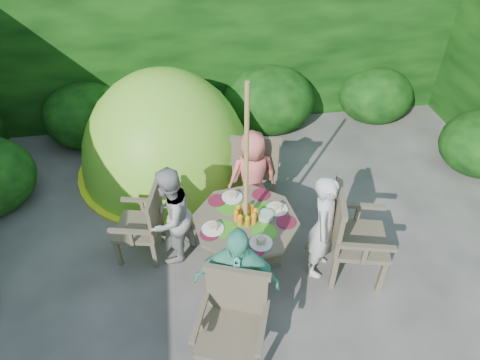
{
  "coord_description": "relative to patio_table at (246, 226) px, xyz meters",
  "views": [
    {
      "loc": [
        -0.74,
        -2.56,
        3.78
      ],
      "look_at": [
        -0.22,
        0.93,
        0.85
      ],
      "focal_mm": 32.0,
      "sensor_mm": 36.0,
      "label": 1
    }
  ],
  "objects": [
    {
      "name": "ground",
      "position": [
        0.22,
        -0.53,
        -0.55
      ],
      "size": [
        60.0,
        60.0,
        0.0
      ],
      "primitive_type": "plane",
      "color": "#423F3B",
      "rests_on": "ground"
    },
    {
      "name": "hedge_enclosure",
      "position": [
        0.22,
        0.81,
        0.7
      ],
      "size": [
        9.0,
        9.0,
        2.5
      ],
      "color": "black",
      "rests_on": "ground"
    },
    {
      "name": "patio_table",
      "position": [
        0.0,
        0.0,
        0.0
      ],
      "size": [
        1.37,
        1.37,
        0.78
      ],
      "rotation": [
        0.0,
        0.0,
        -0.26
      ],
      "color": "#48402F",
      "rests_on": "ground"
    },
    {
      "name": "parasol_pole",
      "position": [
        -0.0,
        0.0,
        0.55
      ],
      "size": [
        0.05,
        0.05,
        2.2
      ],
      "primitive_type": "cylinder",
      "rotation": [
        0.0,
        0.0,
        -0.26
      ],
      "color": "olive",
      "rests_on": "ground"
    },
    {
      "name": "garden_chair_right",
      "position": [
        1.05,
        -0.28,
        0.01
      ],
      "size": [
        0.69,
        0.74,
        1.05
      ],
      "rotation": [
        0.0,
        0.0,
        1.33
      ],
      "color": "#48402F",
      "rests_on": "ground"
    },
    {
      "name": "garden_chair_left",
      "position": [
        -1.07,
        0.29,
        -0.08
      ],
      "size": [
        0.57,
        0.61,
        0.87
      ],
      "rotation": [
        0.0,
        0.0,
        -1.79
      ],
      "color": "#48402F",
      "rests_on": "ground"
    },
    {
      "name": "garden_chair_back",
      "position": [
        0.28,
        1.05,
        -0.01
      ],
      "size": [
        0.69,
        0.64,
        1.0
      ],
      "rotation": [
        0.0,
        0.0,
        2.94
      ],
      "color": "#48402F",
      "rests_on": "ground"
    },
    {
      "name": "garden_chair_front",
      "position": [
        -0.28,
        -1.06,
        -0.03
      ],
      "size": [
        0.72,
        0.67,
        0.97
      ],
      "rotation": [
        0.0,
        0.0,
        -0.34
      ],
      "color": "#48402F",
      "rests_on": "ground"
    },
    {
      "name": "child_right",
      "position": [
        0.77,
        -0.21,
        0.08
      ],
      "size": [
        0.48,
        0.55,
        1.26
      ],
      "primitive_type": "imported",
      "rotation": [
        0.0,
        0.0,
        1.08
      ],
      "color": "silver",
      "rests_on": "ground"
    },
    {
      "name": "child_left",
      "position": [
        -0.78,
        0.21,
        0.05
      ],
      "size": [
        0.7,
        0.74,
        1.2
      ],
      "primitive_type": "imported",
      "rotation": [
        0.0,
        0.0,
        -2.17
      ],
      "color": "#A7A7A2",
      "rests_on": "ground"
    },
    {
      "name": "child_back",
      "position": [
        0.2,
        0.77,
        0.04
      ],
      "size": [
        0.59,
        0.4,
        1.17
      ],
      "primitive_type": "imported",
      "rotation": [
        0.0,
        0.0,
        3.19
      ],
      "color": "#EA6960",
      "rests_on": "ground"
    },
    {
      "name": "child_front",
      "position": [
        -0.21,
        -0.77,
        0.1
      ],
      "size": [
        0.82,
        0.49,
        1.31
      ],
      "primitive_type": "imported",
      "rotation": [
        0.0,
        0.0,
        -0.24
      ],
      "color": "#53C29E",
      "rests_on": "ground"
    },
    {
      "name": "dome_tent",
      "position": [
        -0.82,
        1.86,
        -0.55
      ],
      "size": [
        2.51,
        2.51,
        2.87
      ],
      "rotation": [
        0.0,
        0.0,
        0.04
      ],
      "color": "#6FD729",
      "rests_on": "ground"
    }
  ]
}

